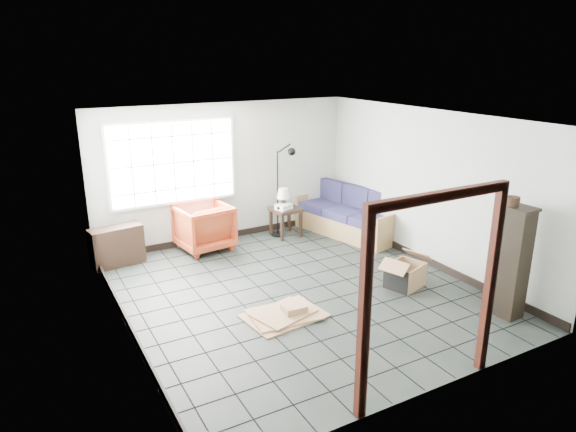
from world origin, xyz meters
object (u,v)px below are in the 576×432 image
armchair (203,225)px  tall_shelf (512,261)px  futon_sofa (349,217)px  side_table (286,213)px

armchair → tall_shelf: (2.75, -4.39, 0.33)m
futon_sofa → armchair: bearing=154.4°
armchair → side_table: (1.64, -0.12, 0.01)m
tall_shelf → armchair: bearing=119.3°
futon_sofa → tall_shelf: bearing=-104.7°
armchair → tall_shelf: 5.19m
futon_sofa → armchair: (-2.82, 0.60, 0.12)m
armchair → side_table: armchair is taller
futon_sofa → side_table: futon_sofa is taller
futon_sofa → tall_shelf: (-0.06, -3.79, 0.45)m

